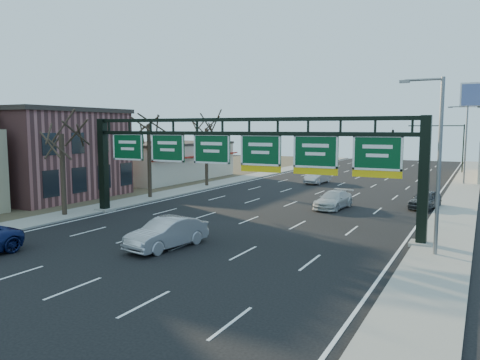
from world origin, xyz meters
The scene contains 18 objects.
ground centered at (0.00, 0.00, 0.00)m, with size 160.00×160.00×0.00m, color black.
sidewalk_left centered at (-12.80, 20.00, 0.06)m, with size 3.00×120.00×0.12m, color gray.
sidewalk_right centered at (12.80, 20.00, 0.06)m, with size 3.00×120.00×0.12m, color gray.
dirt_strip_left centered at (-25.00, 20.00, 0.03)m, with size 21.00×120.00×0.06m, color #473D2B.
lane_markings centered at (0.00, 20.00, 0.01)m, with size 21.60×120.00×0.01m, color white.
sign_gantry centered at (0.16, 8.00, 4.63)m, with size 24.60×1.20×7.20m.
brick_block centered at (-21.50, 11.00, 4.16)m, with size 10.40×12.40×8.30m.
cream_strip centered at (-21.48, 29.00, 2.36)m, with size 10.90×18.40×4.70m.
tree_gantry centered at (-12.80, 5.00, 7.11)m, with size 3.60×3.60×8.48m.
tree_mid centered at (-12.80, 15.00, 7.85)m, with size 3.60×3.60×9.24m.
tree_far centered at (-12.80, 25.00, 7.48)m, with size 3.60×3.60×8.86m.
streetlight_near centered at (12.47, 6.00, 5.08)m, with size 2.15×0.22×9.00m.
streetlight_far centered at (12.47, 40.00, 5.08)m, with size 2.15×0.22×9.00m.
traffic_signal_mast centered at (5.69, 55.00, 5.50)m, with size 10.16×0.54×7.00m.
car_silver_sedan centered at (-0.52, 1.05, 0.82)m, with size 1.74×4.98×1.64m, color #A1A1A6.
car_white_wagon centered at (3.90, 17.50, 0.70)m, with size 1.96×4.83×1.40m, color silver.
car_grey_far centered at (10.50, 20.94, 0.73)m, with size 1.73×4.30×1.46m, color #3B3D40.
car_silver_distant centered at (-2.68, 33.41, 0.77)m, with size 1.64×4.70×1.55m, color #AEAEB3.
Camera 1 is at (14.59, -19.19, 6.53)m, focal length 35.00 mm.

